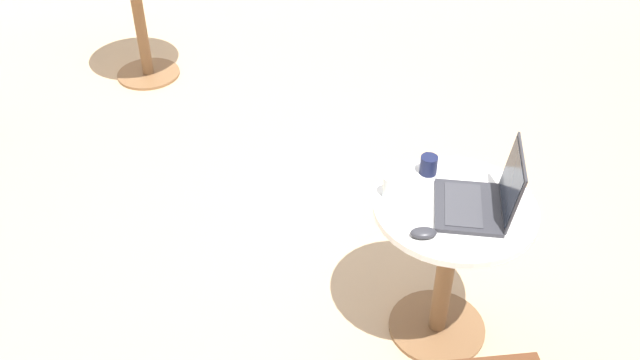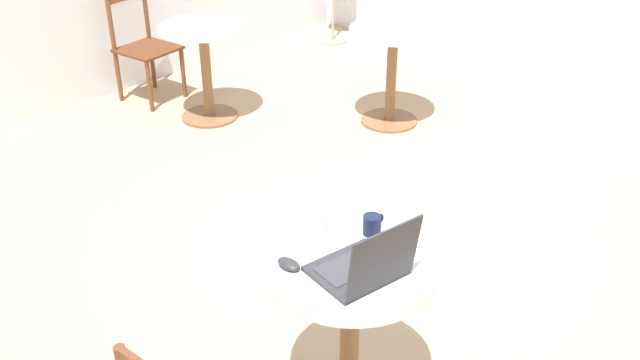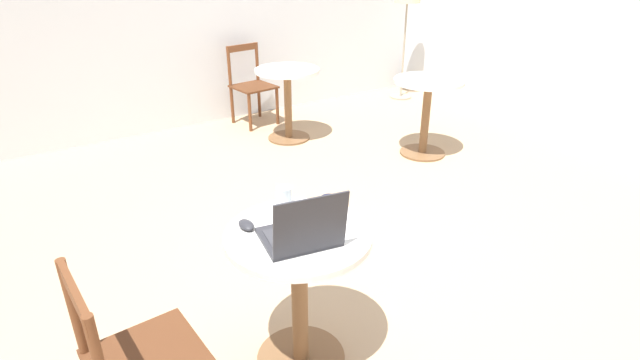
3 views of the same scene
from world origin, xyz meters
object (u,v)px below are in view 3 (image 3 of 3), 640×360
at_px(drinking_glass, 284,197).
at_px(cafe_table_far, 288,90).
at_px(chair_far_back, 251,85).
at_px(cafe_table_near, 299,274).
at_px(cafe_table_mid, 427,102).
at_px(mouse, 246,225).
at_px(mug, 329,205).
at_px(laptop, 302,233).

bearing_deg(drinking_glass, cafe_table_far, 59.56).
bearing_deg(chair_far_back, drinking_glass, -113.58).
height_order(cafe_table_near, drinking_glass, drinking_glass).
xyz_separation_m(cafe_table_mid, mouse, (-2.55, -1.45, 0.23)).
xyz_separation_m(mouse, drinking_glass, (0.24, 0.09, 0.03)).
bearing_deg(chair_far_back, mouse, -116.56).
bearing_deg(mug, mouse, 167.61).
relative_size(cafe_table_mid, laptop, 2.06).
height_order(cafe_table_mid, mouse, mouse).
distance_m(cafe_table_far, mug, 2.93).
bearing_deg(mouse, cafe_table_near, -42.56).
relative_size(laptop, mug, 3.33).
bearing_deg(cafe_table_near, drinking_glass, 73.78).
height_order(cafe_table_mid, chair_far_back, chair_far_back).
distance_m(cafe_table_far, chair_far_back, 0.68).
xyz_separation_m(laptop, mouse, (-0.14, 0.25, -0.04)).
bearing_deg(cafe_table_mid, mug, -144.68).
relative_size(cafe_table_near, cafe_table_far, 1.00).
height_order(cafe_table_far, chair_far_back, chair_far_back).
height_order(mug, drinking_glass, drinking_glass).
height_order(chair_far_back, mug, chair_far_back).
height_order(cafe_table_near, cafe_table_far, same).
bearing_deg(cafe_table_mid, drinking_glass, -149.41).
xyz_separation_m(cafe_table_far, laptop, (-1.54, -2.78, 0.27)).
height_order(cafe_table_far, mouse, mouse).
bearing_deg(cafe_table_near, laptop, -111.28).
bearing_deg(mouse, cafe_table_far, 56.47).
xyz_separation_m(cafe_table_near, cafe_table_mid, (2.38, 1.61, 0.00)).
bearing_deg(laptop, mouse, 118.92).
height_order(chair_far_back, drinking_glass, chair_far_back).
height_order(cafe_table_near, laptop, laptop).
bearing_deg(chair_far_back, cafe_table_near, -113.07).
bearing_deg(laptop, drinking_glass, 72.39).
bearing_deg(cafe_table_far, mouse, -123.53).
distance_m(mug, drinking_glass, 0.22).
height_order(cafe_table_mid, laptop, laptop).
distance_m(chair_far_back, laptop, 3.77).
bearing_deg(laptop, mug, 33.18).
xyz_separation_m(cafe_table_mid, chair_far_back, (-0.95, 1.75, -0.09)).
distance_m(laptop, drinking_glass, 0.35).
relative_size(chair_far_back, mug, 8.00).
distance_m(cafe_table_near, mug, 0.34).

